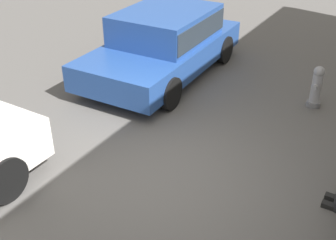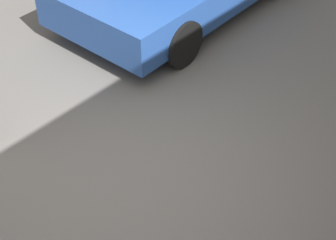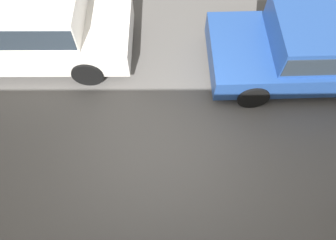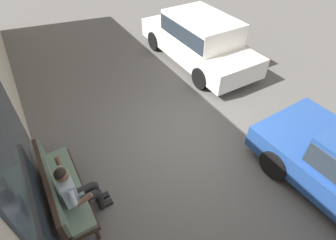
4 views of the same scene
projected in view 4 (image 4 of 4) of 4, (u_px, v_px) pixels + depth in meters
The scene contains 4 objects.
ground_plane at pixel (185, 136), 6.31m from camera, with size 60.00×60.00×0.00m, color #565451.
bench at pixel (60, 188), 4.59m from camera, with size 1.96×0.55×0.99m.
person_on_phone at pixel (76, 190), 4.41m from camera, with size 0.73×0.74×1.32m.
parked_car_mid at pixel (199, 38), 8.41m from camera, with size 4.54×1.88×1.54m.
Camera 4 is at (-3.59, 2.60, 4.53)m, focal length 28.00 mm.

